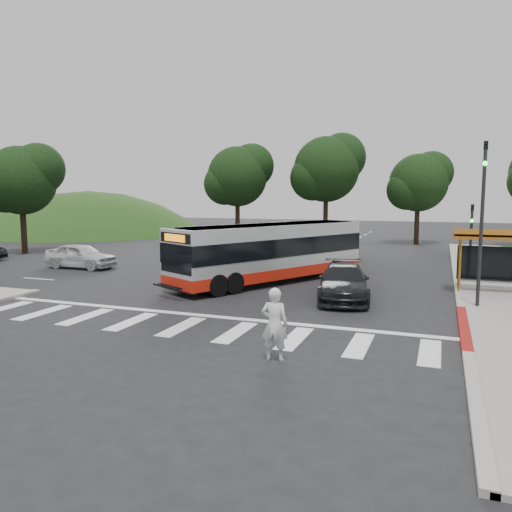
% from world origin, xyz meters
% --- Properties ---
extents(ground, '(140.00, 140.00, 0.00)m').
position_xyz_m(ground, '(0.00, 0.00, 0.00)').
color(ground, black).
rests_on(ground, ground).
extents(sidewalk_east, '(4.00, 40.00, 0.12)m').
position_xyz_m(sidewalk_east, '(11.00, 8.00, 0.06)').
color(sidewalk_east, gray).
rests_on(sidewalk_east, ground).
extents(curb_east, '(0.30, 40.00, 0.15)m').
position_xyz_m(curb_east, '(9.00, 8.00, 0.07)').
color(curb_east, '#9E9991').
rests_on(curb_east, ground).
extents(curb_east_red, '(0.32, 6.00, 0.15)m').
position_xyz_m(curb_east_red, '(9.00, -2.00, 0.08)').
color(curb_east_red, maroon).
rests_on(curb_east_red, ground).
extents(hillside_nw, '(44.00, 44.00, 10.00)m').
position_xyz_m(hillside_nw, '(-32.00, 30.00, 0.00)').
color(hillside_nw, '#163E14').
rests_on(hillside_nw, ground).
extents(crosswalk_ladder, '(18.00, 2.60, 0.01)m').
position_xyz_m(crosswalk_ladder, '(0.00, -5.00, 0.01)').
color(crosswalk_ladder, silver).
rests_on(crosswalk_ladder, ground).
extents(bus_shelter, '(4.20, 1.60, 2.86)m').
position_xyz_m(bus_shelter, '(10.80, 5.10, 2.35)').
color(bus_shelter, '#9F5F1A').
rests_on(bus_shelter, sidewalk_east).
extents(traffic_signal_ne_tall, '(0.18, 0.37, 6.50)m').
position_xyz_m(traffic_signal_ne_tall, '(9.60, 1.49, 3.88)').
color(traffic_signal_ne_tall, black).
rests_on(traffic_signal_ne_tall, ground).
extents(traffic_signal_ne_short, '(0.18, 0.37, 4.00)m').
position_xyz_m(traffic_signal_ne_short, '(9.60, 8.49, 2.48)').
color(traffic_signal_ne_short, black).
rests_on(traffic_signal_ne_short, ground).
extents(tree_north_a, '(6.60, 6.15, 10.17)m').
position_xyz_m(tree_north_a, '(-1.92, 26.07, 6.92)').
color(tree_north_a, black).
rests_on(tree_north_a, ground).
extents(tree_north_b, '(5.72, 5.33, 8.43)m').
position_xyz_m(tree_north_b, '(6.07, 28.06, 5.66)').
color(tree_north_b, black).
rests_on(tree_north_b, ground).
extents(tree_north_c, '(6.16, 5.74, 9.30)m').
position_xyz_m(tree_north_c, '(-9.92, 24.06, 6.29)').
color(tree_north_c, black).
rests_on(tree_north_c, ground).
extents(tree_west_a, '(5.72, 5.33, 8.43)m').
position_xyz_m(tree_west_a, '(-21.93, 10.06, 5.66)').
color(tree_west_a, black).
rests_on(tree_west_a, ground).
extents(transit_bus, '(7.53, 11.41, 2.98)m').
position_xyz_m(transit_bus, '(-0.01, 4.48, 1.49)').
color(transit_bus, silver).
rests_on(transit_bus, ground).
extents(pedestrian, '(0.77, 0.54, 2.01)m').
position_xyz_m(pedestrian, '(4.06, -7.17, 1.00)').
color(pedestrian, white).
rests_on(pedestrian, ground).
extents(dark_sedan, '(3.01, 5.45, 1.49)m').
position_xyz_m(dark_sedan, '(4.31, 1.48, 0.75)').
color(dark_sedan, black).
rests_on(dark_sedan, ground).
extents(west_car_white, '(4.56, 1.92, 1.54)m').
position_xyz_m(west_car_white, '(-12.52, 5.03, 0.77)').
color(west_car_white, silver).
rests_on(west_car_white, ground).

